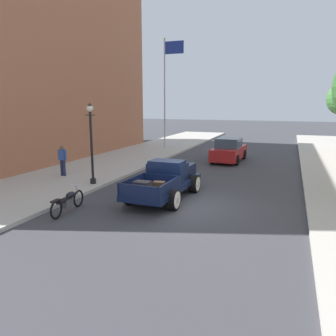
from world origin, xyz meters
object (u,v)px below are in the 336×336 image
car_background_red (229,150)px  pedestrian_sidewalk_left (62,159)px  motorcycle_parked (68,201)px  hotrod_truck_navy (167,180)px  street_lamp_near (91,138)px  flagpole (167,82)px

car_background_red → pedestrian_sidewalk_left: pedestrian_sidewalk_left is taller
motorcycle_parked → pedestrian_sidewalk_left: pedestrian_sidewalk_left is taller
hotrod_truck_navy → motorcycle_parked: size_ratio=2.35×
street_lamp_near → flagpole: 13.81m
motorcycle_parked → car_background_red: size_ratio=0.48×
car_background_red → street_lamp_near: size_ratio=1.14×
car_background_red → pedestrian_sidewalk_left: 11.26m
car_background_red → street_lamp_near: (-4.89, -9.44, 1.62)m
pedestrian_sidewalk_left → flagpole: (1.29, 12.40, 4.68)m
flagpole → street_lamp_near: bearing=-84.9°
pedestrian_sidewalk_left → street_lamp_near: size_ratio=0.43×
car_background_red → pedestrian_sidewalk_left: size_ratio=2.65×
hotrod_truck_navy → pedestrian_sidewalk_left: bearing=168.5°
motorcycle_parked → flagpole: size_ratio=0.23×
street_lamp_near → pedestrian_sidewalk_left: bearing=159.4°
car_background_red → flagpole: bearing=147.3°
street_lamp_near → hotrod_truck_navy: bearing=-5.4°
hotrod_truck_navy → motorcycle_parked: (-2.65, -3.28, -0.31)m
car_background_red → street_lamp_near: bearing=-117.4°
car_background_red → flagpole: 8.79m
pedestrian_sidewalk_left → street_lamp_near: 2.95m
hotrod_truck_navy → pedestrian_sidewalk_left: (-6.45, 1.31, 0.33)m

